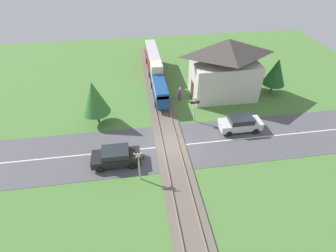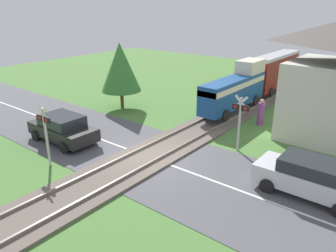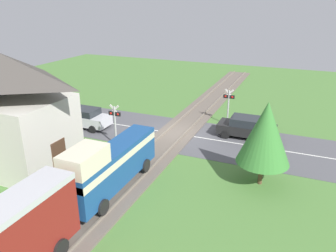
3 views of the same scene
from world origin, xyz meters
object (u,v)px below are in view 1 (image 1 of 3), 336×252
object	(u,v)px
crossing_signal_east_approach	(195,106)
station_building	(225,69)
train	(155,70)
crossing_signal_west_approach	(139,162)
pedestrian_by_station	(180,94)
car_far_side	(240,123)
car_near_crossing	(116,156)

from	to	relation	value
crossing_signal_east_approach	station_building	xyz separation A→B (m)	(4.50, 4.72, 1.48)
train	crossing_signal_west_approach	xyz separation A→B (m)	(-3.06, -16.06, 0.04)
train	crossing_signal_east_approach	world-z (taller)	train
train	station_building	xyz separation A→B (m)	(7.56, -4.27, 1.52)
pedestrian_by_station	train	bearing A→B (deg)	117.16
train	crossing_signal_east_approach	bearing A→B (deg)	-71.21
crossing_signal_west_approach	pedestrian_by_station	xyz separation A→B (m)	(5.43, 11.44, -1.14)
crossing_signal_west_approach	pedestrian_by_station	distance (m)	12.71
crossing_signal_west_approach	car_far_side	bearing A→B (deg)	25.75
car_far_side	pedestrian_by_station	world-z (taller)	pedestrian_by_station
car_near_crossing	pedestrian_by_station	world-z (taller)	pedestrian_by_station
train	car_near_crossing	world-z (taller)	train
car_near_crossing	crossing_signal_east_approach	distance (m)	9.50
crossing_signal_east_approach	station_building	bearing A→B (deg)	46.35
car_near_crossing	station_building	world-z (taller)	station_building
car_far_side	pedestrian_by_station	distance (m)	8.10
car_far_side	crossing_signal_east_approach	xyz separation A→B (m)	(-4.20, 2.10, 1.09)
car_near_crossing	pedestrian_by_station	xyz separation A→B (m)	(7.34, 9.34, -0.04)
pedestrian_by_station	crossing_signal_west_approach	bearing A→B (deg)	-115.41
station_building	car_far_side	bearing A→B (deg)	-92.54
crossing_signal_west_approach	station_building	size ratio (longest dim) A/B	0.37
train	car_near_crossing	size ratio (longest dim) A/B	3.44
car_far_side	crossing_signal_east_approach	distance (m)	4.82
car_near_crossing	station_building	xyz separation A→B (m)	(12.52, 9.70, 2.58)
car_far_side	station_building	size ratio (longest dim) A/B	0.53
train	station_building	size ratio (longest dim) A/B	1.79
station_building	pedestrian_by_station	xyz separation A→B (m)	(-5.19, -0.36, -2.62)
train	crossing_signal_east_approach	distance (m)	9.50
car_far_side	car_near_crossing	bearing A→B (deg)	-166.74
car_near_crossing	station_building	bearing A→B (deg)	37.75
train	car_near_crossing	distance (m)	14.86
train	pedestrian_by_station	size ratio (longest dim) A/B	8.56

